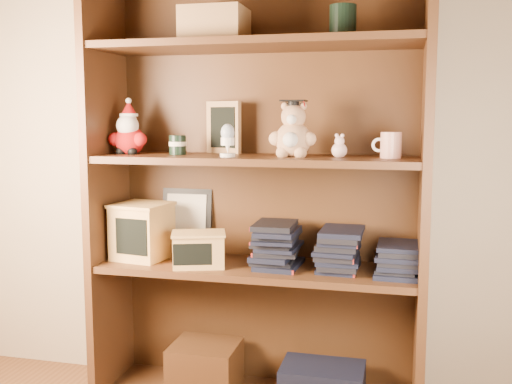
% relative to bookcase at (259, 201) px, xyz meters
% --- Properties ---
extents(bookcase, '(1.20, 0.35, 1.60)m').
position_rel_bookcase_xyz_m(bookcase, '(0.00, 0.00, 0.00)').
color(bookcase, '#4C2B15').
rests_on(bookcase, ground).
extents(shelf_lower, '(1.14, 0.33, 0.02)m').
position_rel_bookcase_xyz_m(shelf_lower, '(0.00, -0.05, -0.24)').
color(shelf_lower, '#4C2B15').
rests_on(shelf_lower, ground).
extents(shelf_upper, '(1.14, 0.33, 0.02)m').
position_rel_bookcase_xyz_m(shelf_upper, '(0.00, -0.05, 0.16)').
color(shelf_upper, '#4C2B15').
rests_on(shelf_upper, ground).
extents(santa_plush, '(0.15, 0.11, 0.22)m').
position_rel_bookcase_xyz_m(santa_plush, '(-0.49, -0.06, 0.25)').
color(santa_plush, '#A50F0F').
rests_on(santa_plush, shelf_upper).
extents(teachers_tin, '(0.06, 0.06, 0.07)m').
position_rel_bookcase_xyz_m(teachers_tin, '(-0.29, -0.05, 0.21)').
color(teachers_tin, black).
rests_on(teachers_tin, shelf_upper).
extents(chalkboard_plaque, '(0.15, 0.11, 0.20)m').
position_rel_bookcase_xyz_m(chalkboard_plaque, '(-0.15, 0.06, 0.27)').
color(chalkboard_plaque, '#9E7547').
rests_on(chalkboard_plaque, shelf_upper).
extents(egg_cup, '(0.05, 0.05, 0.11)m').
position_rel_bookcase_xyz_m(egg_cup, '(-0.08, -0.13, 0.23)').
color(egg_cup, white).
rests_on(egg_cup, shelf_upper).
extents(grad_teddy_bear, '(0.17, 0.14, 0.20)m').
position_rel_bookcase_xyz_m(grad_teddy_bear, '(0.14, -0.06, 0.25)').
color(grad_teddy_bear, tan).
rests_on(grad_teddy_bear, shelf_upper).
extents(pink_figurine, '(0.05, 0.05, 0.08)m').
position_rel_bookcase_xyz_m(pink_figurine, '(0.30, -0.05, 0.20)').
color(pink_figurine, beige).
rests_on(pink_figurine, shelf_upper).
extents(teacher_mug, '(0.10, 0.07, 0.09)m').
position_rel_bookcase_xyz_m(teacher_mug, '(0.47, -0.05, 0.22)').
color(teacher_mug, silver).
rests_on(teacher_mug, shelf_upper).
extents(certificate_frame, '(0.20, 0.05, 0.25)m').
position_rel_bookcase_xyz_m(certificate_frame, '(-0.32, 0.09, -0.10)').
color(certificate_frame, black).
rests_on(certificate_frame, shelf_lower).
extents(treats_box, '(0.22, 0.22, 0.21)m').
position_rel_bookcase_xyz_m(treats_box, '(-0.44, -0.05, -0.12)').
color(treats_box, tan).
rests_on(treats_box, shelf_lower).
extents(pencils_box, '(0.22, 0.19, 0.13)m').
position_rel_bookcase_xyz_m(pencils_box, '(-0.19, -0.12, -0.16)').
color(pencils_box, tan).
rests_on(pencils_box, shelf_lower).
extents(book_stack_left, '(0.14, 0.20, 0.16)m').
position_rel_bookcase_xyz_m(book_stack_left, '(0.08, -0.05, -0.15)').
color(book_stack_left, black).
rests_on(book_stack_left, shelf_lower).
extents(book_stack_mid, '(0.14, 0.20, 0.14)m').
position_rel_bookcase_xyz_m(book_stack_mid, '(0.31, -0.05, -0.16)').
color(book_stack_mid, black).
rests_on(book_stack_mid, shelf_lower).
extents(book_stack_right, '(0.14, 0.20, 0.11)m').
position_rel_bookcase_xyz_m(book_stack_right, '(0.50, -0.05, -0.17)').
color(book_stack_right, black).
rests_on(book_stack_right, shelf_lower).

